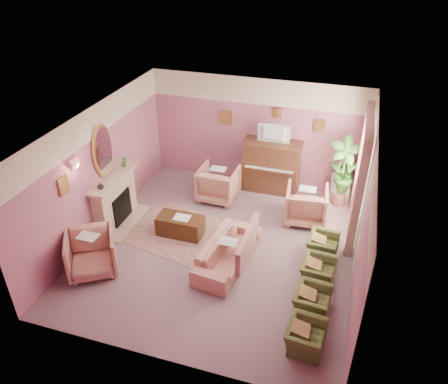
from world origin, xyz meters
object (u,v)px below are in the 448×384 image
(coffee_table, at_px, (180,226))
(floral_armchair_left, at_px, (218,182))
(olive_chair_d, at_px, (323,243))
(floral_armchair_right, at_px, (306,203))
(floral_armchair_front, at_px, (91,252))
(olive_chair_a, at_px, (306,333))
(olive_chair_b, at_px, (312,298))
(olive_chair_c, at_px, (318,268))
(piano, at_px, (271,167))
(sofa, at_px, (228,248))
(television, at_px, (273,133))
(side_table, at_px, (341,188))

(coffee_table, bearing_deg, floral_armchair_left, 78.70)
(floral_armchair_left, bearing_deg, olive_chair_d, -27.98)
(floral_armchair_right, bearing_deg, coffee_table, -151.81)
(floral_armchair_front, relative_size, olive_chair_a, 1.37)
(floral_armchair_right, xyz_separation_m, olive_chair_b, (0.52, -2.78, -0.17))
(floral_armchair_right, distance_m, olive_chair_c, 2.04)
(floral_armchair_front, bearing_deg, olive_chair_a, -8.06)
(piano, height_order, sofa, piano)
(olive_chair_b, height_order, olive_chair_c, same)
(television, bearing_deg, olive_chair_b, -67.78)
(floral_armchair_front, height_order, olive_chair_a, floral_armchair_front)
(television, distance_m, floral_armchair_left, 1.80)
(piano, xyz_separation_m, olive_chair_a, (1.59, -4.76, -0.35))
(side_table, bearing_deg, floral_armchair_front, -137.27)
(floral_armchair_left, bearing_deg, side_table, 15.31)
(floral_armchair_front, distance_m, olive_chair_d, 4.66)
(floral_armchair_front, bearing_deg, television, 56.85)
(olive_chair_a, height_order, olive_chair_c, same)
(olive_chair_c, xyz_separation_m, side_table, (0.18, 3.08, 0.05))
(olive_chair_c, bearing_deg, floral_armchair_right, 104.96)
(floral_armchair_front, distance_m, side_table, 6.06)
(coffee_table, xyz_separation_m, olive_chair_b, (3.08, -1.42, 0.07))
(piano, height_order, olive_chair_b, piano)
(coffee_table, bearing_deg, olive_chair_a, -36.02)
(television, distance_m, olive_chair_a, 5.13)
(side_table, bearing_deg, olive_chair_a, -92.23)
(sofa, distance_m, floral_armchair_right, 2.36)
(piano, xyz_separation_m, olive_chair_d, (1.59, -2.30, -0.35))
(olive_chair_c, bearing_deg, olive_chair_b, -90.00)
(television, height_order, sofa, television)
(television, distance_m, olive_chair_c, 3.69)
(coffee_table, height_order, olive_chair_c, olive_chair_c)
(sofa, height_order, olive_chair_d, sofa)
(olive_chair_c, bearing_deg, piano, 117.00)
(television, relative_size, sofa, 0.42)
(sofa, height_order, floral_armchair_right, floral_armchair_right)
(floral_armchair_front, height_order, olive_chair_c, floral_armchair_front)
(floral_armchair_left, relative_size, floral_armchair_front, 1.00)
(piano, xyz_separation_m, floral_armchair_front, (-2.68, -4.15, -0.18))
(olive_chair_a, bearing_deg, floral_armchair_right, 98.28)
(sofa, bearing_deg, side_table, 57.49)
(olive_chair_c, bearing_deg, coffee_table, 169.02)
(floral_armchair_front, relative_size, olive_chair_d, 1.37)
(olive_chair_b, bearing_deg, olive_chair_a, -90.00)
(coffee_table, xyz_separation_m, floral_armchair_left, (0.34, 1.68, 0.25))
(coffee_table, bearing_deg, floral_armchair_right, 28.19)
(television, distance_m, coffee_table, 3.19)
(television, height_order, side_table, television)
(olive_chair_b, bearing_deg, floral_armchair_front, -177.10)
(floral_armchair_front, height_order, olive_chair_b, floral_armchair_front)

